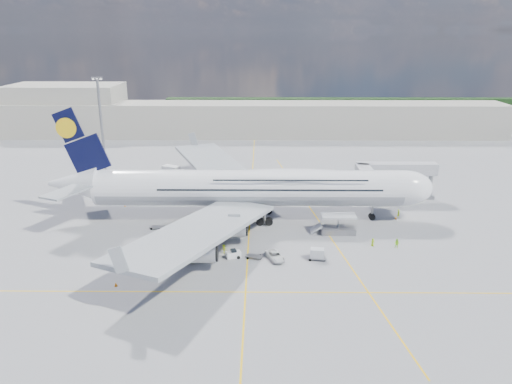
{
  "coord_description": "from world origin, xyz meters",
  "views": [
    {
      "loc": [
        2.14,
        -85.64,
        36.95
      ],
      "look_at": [
        1.3,
        8.0,
        6.52
      ],
      "focal_mm": 35.0,
      "sensor_mm": 36.0,
      "label": 1
    }
  ],
  "objects_px": {
    "dolly_row_a": "(157,255)",
    "cone_tail": "(125,205)",
    "dolly_nose_near": "(254,256)",
    "baggage_tug": "(234,254)",
    "cone_wing_right_outer": "(116,284)",
    "service_van": "(275,256)",
    "cone_nose": "(396,218)",
    "light_mast": "(101,124)",
    "crew_loader": "(397,244)",
    "dolly_back": "(158,227)",
    "cone_wing_left_inner": "(220,191)",
    "airliner": "(251,187)",
    "dolly_row_b": "(153,266)",
    "crew_nose": "(398,214)",
    "jet_bridge": "(385,173)",
    "catering_truck_outer": "(174,173)",
    "cone_wing_right_inner": "(177,263)",
    "cone_wing_left_outer": "(177,189)",
    "crew_van": "(373,242)",
    "crew_tug": "(224,249)",
    "dolly_row_c": "(197,255)",
    "cargo_loader": "(337,227)",
    "dolly_nose_far": "(317,254)",
    "catering_truck_inner": "(222,193)"
  },
  "relations": [
    {
      "from": "service_van",
      "to": "cone_nose",
      "type": "bearing_deg",
      "value": 16.73
    },
    {
      "from": "cone_wing_left_inner",
      "to": "cone_wing_right_inner",
      "type": "bearing_deg",
      "value": -96.28
    },
    {
      "from": "dolly_nose_near",
      "to": "cone_tail",
      "type": "height_order",
      "value": "cone_tail"
    },
    {
      "from": "crew_van",
      "to": "crew_tug",
      "type": "xyz_separation_m",
      "value": [
        -26.5,
        -3.21,
        0.05
      ]
    },
    {
      "from": "baggage_tug",
      "to": "cone_nose",
      "type": "relative_size",
      "value": 4.32
    },
    {
      "from": "jet_bridge",
      "to": "catering_truck_outer",
      "type": "bearing_deg",
      "value": 160.65
    },
    {
      "from": "service_van",
      "to": "crew_loader",
      "type": "height_order",
      "value": "crew_loader"
    },
    {
      "from": "dolly_back",
      "to": "cone_wing_left_outer",
      "type": "height_order",
      "value": "cone_wing_left_outer"
    },
    {
      "from": "cone_wing_left_outer",
      "to": "jet_bridge",
      "type": "bearing_deg",
      "value": -9.9
    },
    {
      "from": "airliner",
      "to": "cone_wing_right_outer",
      "type": "height_order",
      "value": "airliner"
    },
    {
      "from": "cone_wing_right_outer",
      "to": "catering_truck_outer",
      "type": "bearing_deg",
      "value": 90.66
    },
    {
      "from": "cone_wing_left_inner",
      "to": "cone_nose",
      "type": "bearing_deg",
      "value": -24.84
    },
    {
      "from": "dolly_row_b",
      "to": "crew_nose",
      "type": "bearing_deg",
      "value": 50.06
    },
    {
      "from": "dolly_row_b",
      "to": "cone_tail",
      "type": "distance_m",
      "value": 31.96
    },
    {
      "from": "dolly_row_c",
      "to": "dolly_nose_near",
      "type": "distance_m",
      "value": 9.73
    },
    {
      "from": "crew_tug",
      "to": "dolly_row_c",
      "type": "bearing_deg",
      "value": -121.96
    },
    {
      "from": "airliner",
      "to": "jet_bridge",
      "type": "bearing_deg",
      "value": 20.31
    },
    {
      "from": "dolly_nose_near",
      "to": "jet_bridge",
      "type": "bearing_deg",
      "value": 67.84
    },
    {
      "from": "baggage_tug",
      "to": "cone_wing_left_outer",
      "type": "xyz_separation_m",
      "value": [
        -15.76,
        37.64,
        -0.43
      ]
    },
    {
      "from": "catering_truck_inner",
      "to": "cone_wing_right_outer",
      "type": "height_order",
      "value": "catering_truck_inner"
    },
    {
      "from": "cone_wing_left_inner",
      "to": "cone_wing_right_inner",
      "type": "distance_m",
      "value": 38.9
    },
    {
      "from": "dolly_nose_far",
      "to": "baggage_tug",
      "type": "bearing_deg",
      "value": -174.31
    },
    {
      "from": "crew_nose",
      "to": "crew_van",
      "type": "distance_m",
      "value": 16.68
    },
    {
      "from": "jet_bridge",
      "to": "dolly_row_a",
      "type": "xyz_separation_m",
      "value": [
        -45.1,
        -30.32,
        -5.96
      ]
    },
    {
      "from": "service_van",
      "to": "cone_wing_left_outer",
      "type": "bearing_deg",
      "value": 100.31
    },
    {
      "from": "baggage_tug",
      "to": "cone_wing_right_outer",
      "type": "height_order",
      "value": "baggage_tug"
    },
    {
      "from": "cargo_loader",
      "to": "cone_wing_left_inner",
      "type": "distance_m",
      "value": 34.71
    },
    {
      "from": "dolly_row_b",
      "to": "baggage_tug",
      "type": "distance_m",
      "value": 13.49
    },
    {
      "from": "service_van",
      "to": "cone_wing_right_outer",
      "type": "bearing_deg",
      "value": -179.36
    },
    {
      "from": "light_mast",
      "to": "cone_wing_right_outer",
      "type": "distance_m",
      "value": 67.76
    },
    {
      "from": "dolly_row_b",
      "to": "catering_truck_inner",
      "type": "relative_size",
      "value": 0.43
    },
    {
      "from": "dolly_nose_near",
      "to": "cone_tail",
      "type": "distance_m",
      "value": 38.7
    },
    {
      "from": "dolly_row_c",
      "to": "crew_nose",
      "type": "xyz_separation_m",
      "value": [
        39.23,
        20.84,
        -0.22
      ]
    },
    {
      "from": "dolly_back",
      "to": "service_van",
      "type": "height_order",
      "value": "service_van"
    },
    {
      "from": "light_mast",
      "to": "crew_nose",
      "type": "distance_m",
      "value": 79.38
    },
    {
      "from": "crew_loader",
      "to": "crew_tug",
      "type": "distance_m",
      "value": 30.71
    },
    {
      "from": "dolly_row_a",
      "to": "cone_wing_left_inner",
      "type": "height_order",
      "value": "dolly_row_a"
    },
    {
      "from": "dolly_row_a",
      "to": "baggage_tug",
      "type": "relative_size",
      "value": 1.1
    },
    {
      "from": "cargo_loader",
      "to": "crew_loader",
      "type": "height_order",
      "value": "cargo_loader"
    },
    {
      "from": "cone_wing_right_inner",
      "to": "service_van",
      "type": "bearing_deg",
      "value": 7.13
    },
    {
      "from": "dolly_row_c",
      "to": "crew_tug",
      "type": "distance_m",
      "value": 5.4
    },
    {
      "from": "dolly_row_a",
      "to": "cone_tail",
      "type": "height_order",
      "value": "dolly_row_a"
    },
    {
      "from": "dolly_row_b",
      "to": "cone_wing_right_outer",
      "type": "xyz_separation_m",
      "value": [
        -4.35,
        -6.37,
        0.01
      ]
    },
    {
      "from": "cone_wing_left_outer",
      "to": "cone_wing_right_outer",
      "type": "xyz_separation_m",
      "value": [
        -1.58,
        -47.66,
        0.06
      ]
    },
    {
      "from": "light_mast",
      "to": "crew_loader",
      "type": "xyz_separation_m",
      "value": [
        66.46,
        -49.12,
        -12.32
      ]
    },
    {
      "from": "dolly_nose_far",
      "to": "crew_loader",
      "type": "distance_m",
      "value": 15.43
    },
    {
      "from": "dolly_nose_near",
      "to": "service_van",
      "type": "xyz_separation_m",
      "value": [
        3.55,
        -0.55,
        0.36
      ]
    },
    {
      "from": "dolly_back",
      "to": "cone_wing_left_inner",
      "type": "distance_m",
      "value": 25.25
    },
    {
      "from": "cone_wing_right_outer",
      "to": "dolly_nose_far",
      "type": "bearing_deg",
      "value": 16.82
    },
    {
      "from": "airliner",
      "to": "dolly_row_b",
      "type": "height_order",
      "value": "airliner"
    }
  ]
}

